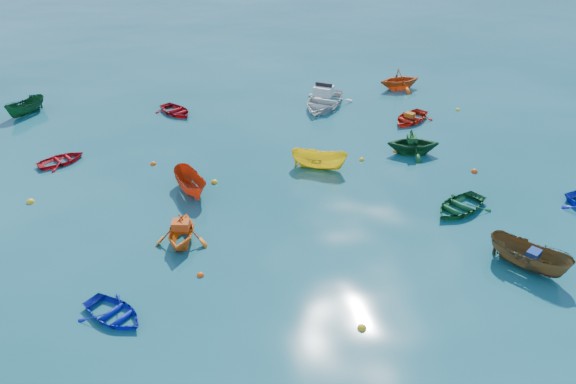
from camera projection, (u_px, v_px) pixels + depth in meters
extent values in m
plane|color=#0B4750|center=(319.00, 259.00, 23.21)|extent=(160.00, 160.00, 0.00)
imported|color=#0D1AAB|center=(114.00, 317.00, 20.22)|extent=(3.11, 3.19, 0.54)
imported|color=brown|center=(526.00, 268.00, 22.71)|extent=(2.84, 3.49, 1.29)
imported|color=orange|center=(182.00, 243.00, 24.22)|extent=(2.96, 3.21, 1.42)
imported|color=yellow|center=(319.00, 168.00, 30.16)|extent=(3.23, 2.54, 1.19)
imported|color=#135329|center=(459.00, 210.00, 26.51)|extent=(3.76, 3.34, 0.64)
imported|color=#B20E17|center=(62.00, 163.00, 30.75)|extent=(3.08, 2.74, 0.53)
imported|color=#B93611|center=(192.00, 192.00, 27.96)|extent=(1.81, 3.25, 1.19)
imported|color=#0F441F|center=(412.00, 154.00, 31.71)|extent=(3.44, 3.16, 1.52)
imported|color=red|center=(410.00, 121.00, 35.74)|extent=(3.75, 3.52, 0.63)
imported|color=#9F0D14|center=(176.00, 113.00, 36.84)|extent=(3.10, 3.43, 0.58)
imported|color=#C44B12|center=(399.00, 89.00, 40.87)|extent=(3.18, 2.78, 1.60)
imported|color=#104522|center=(28.00, 114.00, 36.74)|extent=(2.80, 2.89, 1.13)
imported|color=silver|center=(323.00, 106.00, 37.94)|extent=(5.40, 5.65, 1.55)
cube|color=navy|center=(534.00, 254.00, 22.23)|extent=(0.72, 0.67, 0.28)
cube|color=#DC4C16|center=(181.00, 225.00, 23.82)|extent=(0.86, 0.74, 0.36)
cube|color=#124B1E|center=(412.00, 139.00, 31.25)|extent=(0.65, 0.76, 0.31)
cube|color=#B36012|center=(410.00, 115.00, 35.45)|extent=(0.67, 0.71, 0.27)
sphere|color=#EC4E0C|center=(200.00, 276.00, 22.28)|extent=(0.29, 0.29, 0.29)
sphere|color=yellow|center=(362.00, 328.00, 19.73)|extent=(0.33, 0.33, 0.33)
sphere|color=yellow|center=(31.00, 202.00, 27.11)|extent=(0.38, 0.38, 0.38)
sphere|color=#EF5D0C|center=(153.00, 164.00, 30.56)|extent=(0.32, 0.32, 0.32)
sphere|color=yellow|center=(362.00, 160.00, 31.00)|extent=(0.29, 0.29, 0.29)
sphere|color=#E1490C|center=(474.00, 172.00, 29.80)|extent=(0.35, 0.35, 0.35)
sphere|color=yellow|center=(215.00, 183.00, 28.79)|extent=(0.35, 0.35, 0.35)
sphere|color=orange|center=(396.00, 151.00, 31.97)|extent=(0.39, 0.39, 0.39)
sphere|color=yellow|center=(458.00, 110.00, 37.33)|extent=(0.29, 0.29, 0.29)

